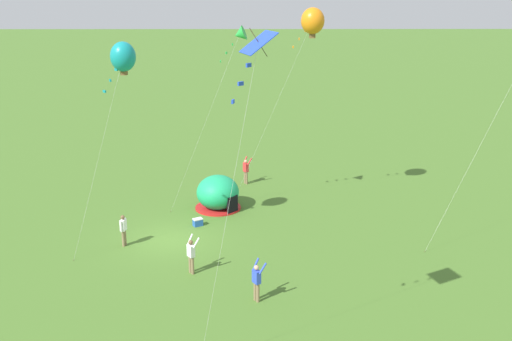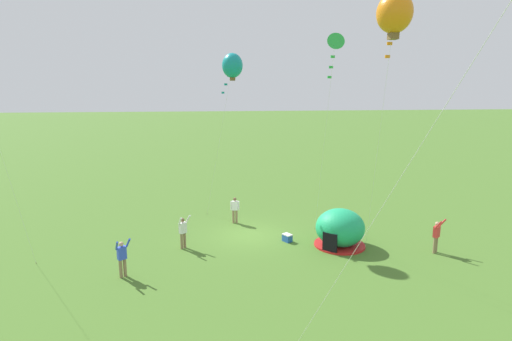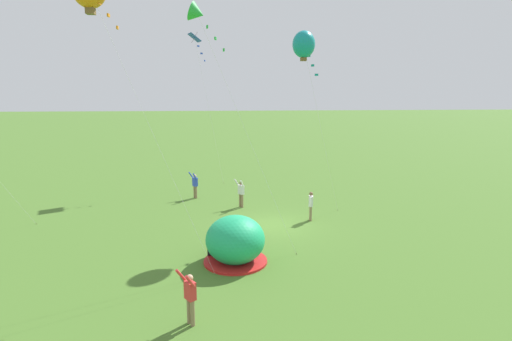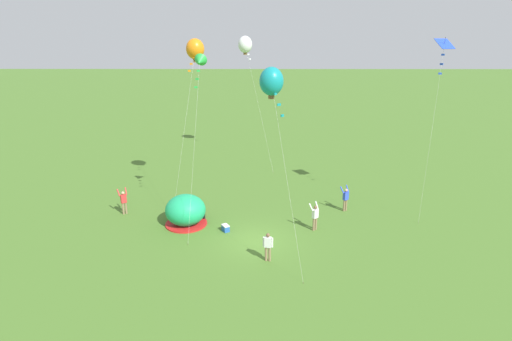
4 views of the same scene
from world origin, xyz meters
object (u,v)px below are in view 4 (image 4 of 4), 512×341
(popup_tent, at_px, (186,211))
(person_flying_kite, at_px, (315,216))
(kite_blue, at_px, (444,49))
(kite_white, at_px, (245,45))
(kite_orange, at_px, (195,49))
(kite_teal, at_px, (271,82))
(person_arms_raised, at_px, (124,201))
(kite_green, at_px, (200,62))
(cooler_box, at_px, (226,228))
(person_near_tent, at_px, (345,198))
(person_watching_sky, at_px, (268,246))

(popup_tent, xyz_separation_m, person_flying_kite, (8.59, -0.80, 0.00))
(kite_blue, relative_size, kite_white, 0.99)
(kite_orange, distance_m, kite_teal, 10.98)
(person_flying_kite, bearing_deg, person_arms_raised, 169.48)
(kite_green, bearing_deg, popup_tent, -129.63)
(kite_blue, xyz_separation_m, kite_white, (-13.20, 14.70, 0.09))
(person_arms_raised, relative_size, person_flying_kite, 1.00)
(kite_orange, bearing_deg, person_arms_raised, -142.71)
(cooler_box, height_order, kite_teal, kite_teal)
(person_arms_raised, xyz_separation_m, kite_green, (5.88, -0.25, 9.60))
(person_arms_raised, relative_size, kite_blue, 0.16)
(person_near_tent, xyz_separation_m, person_flying_kite, (-2.63, -3.10, 0.00))
(cooler_box, bearing_deg, kite_blue, 12.93)
(kite_green, height_order, kite_teal, kite_green)
(person_watching_sky, height_order, kite_green, kite_green)
(popup_tent, xyz_separation_m, person_arms_raised, (-4.71, 1.67, 0.00))
(person_watching_sky, distance_m, kite_blue, 16.85)
(popup_tent, distance_m, person_near_tent, 11.45)
(cooler_box, relative_size, kite_orange, 0.05)
(person_arms_raised, xyz_separation_m, kite_blue, (21.47, 0.53, 10.35))
(person_near_tent, bearing_deg, person_arms_raised, -177.73)
(kite_green, bearing_deg, kite_orange, 102.03)
(kite_white, bearing_deg, person_arms_raised, -118.50)
(kite_blue, relative_size, kite_teal, 1.13)
(popup_tent, xyz_separation_m, cooler_box, (2.74, -1.02, -0.78))
(person_watching_sky, relative_size, person_near_tent, 0.91)
(person_flying_kite, bearing_deg, popup_tent, 174.69)
(kite_orange, relative_size, kite_blue, 0.99)
(person_near_tent, distance_m, kite_teal, 12.35)
(kite_teal, bearing_deg, kite_white, 95.37)
(person_arms_raised, distance_m, person_near_tent, 15.93)
(cooler_box, height_order, person_near_tent, person_near_tent)
(person_near_tent, height_order, kite_orange, kite_orange)
(person_flying_kite, xyz_separation_m, kite_white, (-5.02, 17.70, 10.44))
(kite_orange, bearing_deg, kite_white, 74.07)
(person_arms_raised, xyz_separation_m, person_flying_kite, (13.29, -2.47, -0.00))
(cooler_box, distance_m, kite_teal, 10.55)
(person_watching_sky, height_order, kite_orange, kite_orange)
(kite_blue, distance_m, kite_teal, 12.95)
(popup_tent, distance_m, kite_blue, 19.83)
(person_watching_sky, bearing_deg, kite_teal, 79.57)
(popup_tent, distance_m, person_flying_kite, 8.62)
(kite_blue, bearing_deg, kite_green, -177.12)
(person_arms_raised, bearing_deg, kite_green, -2.45)
(person_arms_raised, distance_m, kite_green, 11.26)
(person_flying_kite, bearing_deg, person_near_tent, 49.68)
(person_flying_kite, distance_m, kite_white, 21.15)
(kite_white, bearing_deg, kite_orange, -105.93)
(person_near_tent, height_order, person_flying_kite, same)
(kite_blue, xyz_separation_m, kite_teal, (-11.23, -6.27, -1.43))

